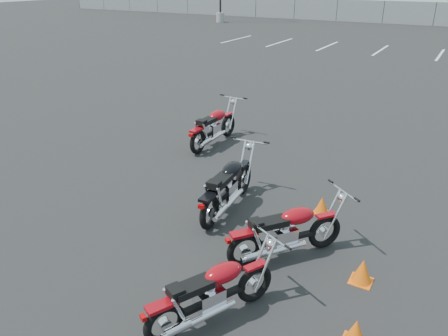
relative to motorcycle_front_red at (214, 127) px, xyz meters
The scene contains 10 objects.
ground 3.35m from the motorcycle_front_red, 64.02° to the right, with size 120.00×120.00×0.00m, color black.
motorcycle_front_red is the anchor object (origin of this frame).
motorcycle_second_black 3.24m from the motorcycle_front_red, 54.54° to the right, with size 0.79×2.05×1.00m.
motorcycle_third_red 4.80m from the motorcycle_front_red, 46.31° to the right, with size 1.49×1.73×0.94m.
motorcycle_rear_red 5.95m from the motorcycle_front_red, 59.09° to the right, with size 1.15×1.77×0.90m.
training_cone_near 3.88m from the motorcycle_front_red, 29.87° to the right, with size 0.25×0.25×0.30m.
training_cone_far 6.55m from the motorcycle_front_red, 44.91° to the right, with size 0.28×0.28×0.33m.
training_cone_extra 5.64m from the motorcycle_front_red, 38.13° to the right, with size 0.29×0.29×0.35m.
chainlink_fence 32.05m from the motorcycle_front_red, 87.40° to the left, with size 80.06×0.06×1.80m.
parking_line_stripes 17.06m from the motorcycle_front_red, 93.52° to the left, with size 15.12×4.00×0.01m.
Camera 1 is at (3.75, -5.59, 3.82)m, focal length 35.00 mm.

